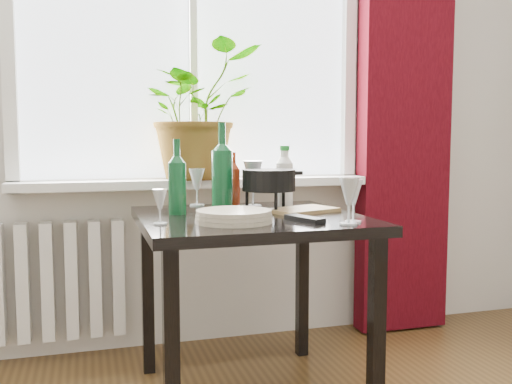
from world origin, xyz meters
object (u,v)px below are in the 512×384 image
object	(u,v)px
wineglass_back_left	(197,187)
plate_stack	(234,216)
wine_bottle_right	(222,166)
bottle_amber	(233,179)
radiator	(35,282)
cutting_board	(302,210)
wineglass_front_left	(160,207)
tv_remote	(304,219)
table	(250,238)
wineglass_front_right	(349,201)
fondue_pot	(269,190)
wineglass_far_right	(353,200)
potted_plant	(196,112)
wineglass_back_center	(253,183)
wine_bottle_left	(177,176)
cleaning_bottle	(284,176)

from	to	relation	value
wineglass_back_left	plate_stack	xyz separation A→B (m)	(0.03, -0.55, -0.06)
wine_bottle_right	bottle_amber	size ratio (longest dim) A/B	1.53
radiator	cutting_board	distance (m)	1.29
wineglass_front_left	tv_remote	world-z (taller)	wineglass_front_left
table	wineglass_front_left	size ratio (longest dim) A/B	6.76
wineglass_back_left	cutting_board	bearing A→B (deg)	-42.12
wineglass_front_right	fondue_pot	distance (m)	0.48
wine_bottle_right	plate_stack	size ratio (longest dim) A/B	1.34
wineglass_far_right	plate_stack	distance (m)	0.43
potted_plant	wine_bottle_right	size ratio (longest dim) A/B	1.72
wineglass_far_right	wineglass_front_left	bearing A→B (deg)	167.57
wineglass_front_left	cutting_board	distance (m)	0.63
wineglass_back_left	fondue_pot	distance (m)	0.36
wineglass_back_center	fondue_pot	distance (m)	0.16
wine_bottle_left	wineglass_back_center	distance (m)	0.40
table	wineglass_front_right	size ratio (longest dim) A/B	5.05
potted_plant	bottle_amber	bearing A→B (deg)	-71.44
wineglass_far_right	cutting_board	bearing A→B (deg)	101.11
table	bottle_amber	bearing A→B (deg)	88.81
wine_bottle_right	wineglass_front_left	distance (m)	0.46
wineglass_back_center	potted_plant	bearing A→B (deg)	120.84
radiator	fondue_pot	world-z (taller)	fondue_pot
fondue_pot	potted_plant	bearing A→B (deg)	97.68
wineglass_front_right	fondue_pot	bearing A→B (deg)	107.85
radiator	fondue_pot	distance (m)	1.18
wine_bottle_left	wineglass_front_left	world-z (taller)	wine_bottle_left
wineglass_front_left	fondue_pot	xyz separation A→B (m)	(0.48, 0.26, 0.02)
wine_bottle_left	bottle_amber	bearing A→B (deg)	32.32
bottle_amber	plate_stack	distance (m)	0.48
bottle_amber	wineglass_far_right	world-z (taller)	bottle_amber
cleaning_bottle	cutting_board	bearing A→B (deg)	-89.70
tv_remote	wineglass_back_left	bearing A→B (deg)	95.38
radiator	bottle_amber	bearing A→B (deg)	-22.08
wineglass_front_left	cleaning_bottle	bearing A→B (deg)	33.88
wineglass_back_left	cutting_board	size ratio (longest dim) A/B	0.62
fondue_pot	cutting_board	bearing A→B (deg)	-49.66
table	tv_remote	xyz separation A→B (m)	(0.14, -0.22, 0.10)
wine_bottle_left	wine_bottle_right	xyz separation A→B (m)	(0.20, 0.06, 0.04)
table	cutting_board	bearing A→B (deg)	8.89
radiator	tv_remote	size ratio (longest dim) A/B	4.61
cleaning_bottle	wineglass_far_right	distance (m)	0.56
wine_bottle_right	tv_remote	distance (m)	0.48
radiator	wineglass_far_right	size ratio (longest dim) A/B	5.06
wine_bottle_right	wineglass_far_right	size ratio (longest dim) A/B	2.37
bottle_amber	cutting_board	xyz separation A→B (m)	(0.23, -0.25, -0.12)
wine_bottle_left	wineglass_front_right	size ratio (longest dim) A/B	1.79
wine_bottle_left	fondue_pot	xyz separation A→B (m)	(0.38, 0.00, -0.06)
table	plate_stack	bearing A→B (deg)	-121.82
radiator	wine_bottle_left	bearing A→B (deg)	-41.70
table	wineglass_far_right	world-z (taller)	wineglass_far_right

